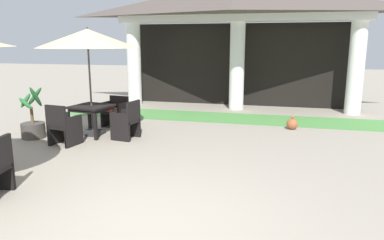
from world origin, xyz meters
The scene contains 10 objects.
ground_plane centered at (0.00, 0.00, 0.00)m, with size 60.00×60.00×0.00m, color #9E9384.
background_pavilion centered at (0.00, 8.66, 3.25)m, with size 8.73×2.60×4.24m.
lawn_strip centered at (0.00, 6.92, 0.00)m, with size 10.53×1.61×0.01m, color #519347.
patio_table_near_foreground centered at (-3.01, 4.05, 0.64)m, with size 0.99×0.99×0.75m.
patio_umbrella_near_foreground centered at (-3.01, 4.05, 2.34)m, with size 2.42×2.42×2.65m.
patio_chair_near_foreground_south centered at (-3.16, 3.05, 0.42)m, with size 0.63×0.62×0.94m.
patio_chair_near_foreground_north centered at (-2.86, 5.04, 0.41)m, with size 0.67×0.59×0.82m.
patio_chair_near_foreground_east centered at (-2.01, 3.89, 0.42)m, with size 0.59×0.61×0.93m.
potted_palm_left_edge centered at (-4.25, 3.42, 0.30)m, with size 0.56×0.56×1.28m.
terracotta_urn centered at (1.85, 5.87, 0.15)m, with size 0.30×0.30×0.37m.
Camera 1 is at (1.58, -3.95, 2.28)m, focal length 34.11 mm.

